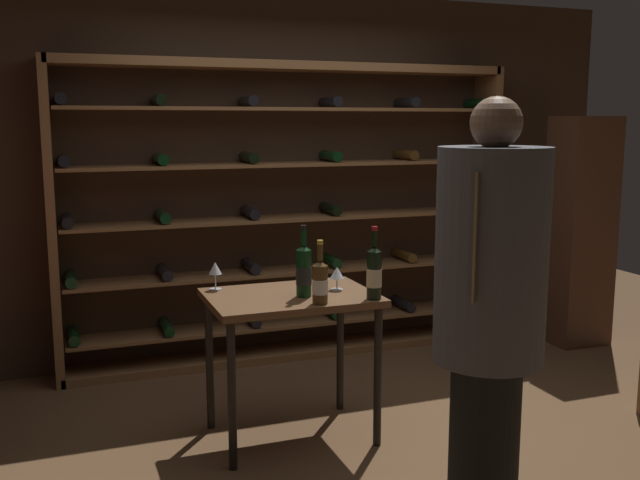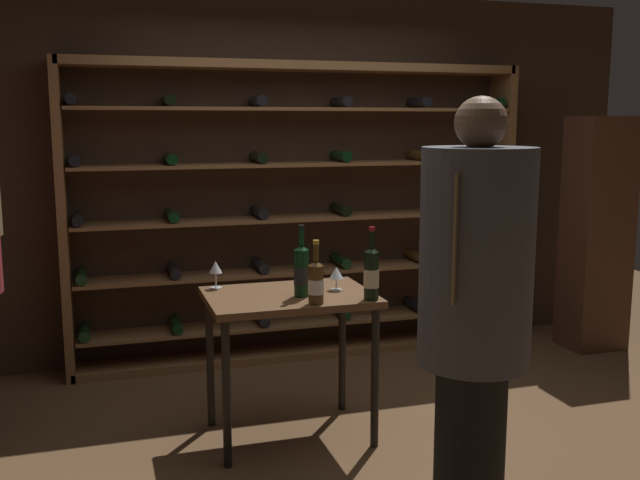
% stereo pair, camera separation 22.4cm
% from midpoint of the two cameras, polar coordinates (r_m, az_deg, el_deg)
% --- Properties ---
extents(ground_plane, '(9.43, 9.43, 0.00)m').
position_cam_midpoint_polar(ground_plane, '(4.25, 2.35, -15.08)').
color(ground_plane, brown).
extents(back_wall, '(5.62, 0.10, 2.70)m').
position_cam_midpoint_polar(back_wall, '(5.51, -4.49, 5.05)').
color(back_wall, '#3D2B1E').
rests_on(back_wall, ground).
extents(wine_rack, '(3.38, 0.32, 2.18)m').
position_cam_midpoint_polar(wine_rack, '(5.34, -3.54, 2.02)').
color(wine_rack, brown).
rests_on(wine_rack, ground).
extents(tasting_table, '(0.91, 0.64, 0.82)m').
position_cam_midpoint_polar(tasting_table, '(4.00, -3.92, -5.75)').
color(tasting_table, brown).
rests_on(tasting_table, ground).
extents(person_bystander_dark_jacket, '(0.45, 0.45, 1.85)m').
position_cam_midpoint_polar(person_bystander_dark_jacket, '(2.98, 11.10, -5.15)').
color(person_bystander_dark_jacket, black).
rests_on(person_bystander_dark_jacket, ground).
extents(display_cabinet, '(0.44, 0.36, 1.80)m').
position_cam_midpoint_polar(display_cabinet, '(6.01, 18.81, 0.62)').
color(display_cabinet, '#4C2D1E').
rests_on(display_cabinet, ground).
extents(wine_bottle_gold_foil, '(0.08, 0.08, 0.33)m').
position_cam_midpoint_polar(wine_bottle_gold_foil, '(3.74, -1.71, -3.31)').
color(wine_bottle_gold_foil, '#4C3314').
rests_on(wine_bottle_gold_foil, tasting_table).
extents(wine_bottle_amber_reserve, '(0.09, 0.09, 0.39)m').
position_cam_midpoint_polar(wine_bottle_amber_reserve, '(3.89, -2.94, -2.43)').
color(wine_bottle_amber_reserve, black).
rests_on(wine_bottle_amber_reserve, tasting_table).
extents(wine_bottle_green_slim, '(0.08, 0.08, 0.39)m').
position_cam_midpoint_polar(wine_bottle_green_slim, '(3.83, 2.62, -2.59)').
color(wine_bottle_green_slim, black).
rests_on(wine_bottle_green_slim, tasting_table).
extents(wine_glass_stemmed_center, '(0.07, 0.07, 0.16)m').
position_cam_midpoint_polar(wine_glass_stemmed_center, '(4.11, -9.81, -2.33)').
color(wine_glass_stemmed_center, silver).
rests_on(wine_glass_stemmed_center, tasting_table).
extents(wine_glass_stemmed_left, '(0.08, 0.08, 0.13)m').
position_cam_midpoint_polar(wine_glass_stemmed_left, '(4.05, -0.23, -2.69)').
color(wine_glass_stemmed_left, silver).
rests_on(wine_glass_stemmed_left, tasting_table).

